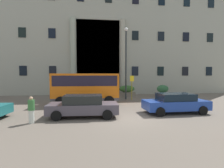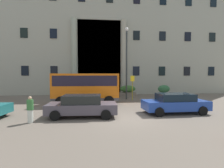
% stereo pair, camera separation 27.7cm
% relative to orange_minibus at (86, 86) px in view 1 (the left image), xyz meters
% --- Properties ---
extents(ground_plane, '(80.00, 64.00, 0.12)m').
position_rel_orange_minibus_xyz_m(ground_plane, '(2.84, -5.50, -1.77)').
color(ground_plane, '#655A4F').
extents(office_building_facade, '(37.88, 9.65, 15.12)m').
position_rel_orange_minibus_xyz_m(office_building_facade, '(2.83, 11.97, 5.85)').
color(office_building_facade, '#9D9D8B').
rests_on(office_building_facade, ground_plane).
extents(orange_minibus, '(6.04, 2.66, 2.87)m').
position_rel_orange_minibus_xyz_m(orange_minibus, '(0.00, 0.00, 0.00)').
color(orange_minibus, orange).
rests_on(orange_minibus, ground_plane).
extents(bus_stop_sign, '(0.44, 0.08, 2.67)m').
position_rel_orange_minibus_xyz_m(bus_stop_sign, '(4.85, 1.86, -0.06)').
color(bus_stop_sign, '#A0911C').
rests_on(bus_stop_sign, ground_plane).
extents(hedge_planter_far_west, '(1.41, 0.87, 1.47)m').
position_rel_orange_minibus_xyz_m(hedge_planter_far_west, '(1.47, 4.80, -1.00)').
color(hedge_planter_far_west, '#6A6157').
rests_on(hedge_planter_far_west, ground_plane).
extents(hedge_planter_entrance_right, '(2.05, 0.77, 1.45)m').
position_rel_orange_minibus_xyz_m(hedge_planter_entrance_right, '(4.89, 4.71, -1.00)').
color(hedge_planter_entrance_right, '#71685A').
rests_on(hedge_planter_entrance_right, ground_plane).
extents(hedge_planter_west, '(1.64, 0.78, 1.46)m').
position_rel_orange_minibus_xyz_m(hedge_planter_west, '(9.66, 4.88, -1.00)').
color(hedge_planter_west, slate).
rests_on(hedge_planter_west, ground_plane).
extents(parked_sedan_second, '(4.58, 2.09, 1.41)m').
position_rel_orange_minibus_xyz_m(parked_sedan_second, '(6.58, -4.46, -0.98)').
color(parked_sedan_second, '#20409C').
rests_on(parked_sedan_second, ground_plane).
extents(parked_hatchback_near, '(4.53, 2.07, 1.43)m').
position_rel_orange_minibus_xyz_m(parked_hatchback_near, '(0.03, -4.88, -0.97)').
color(parked_hatchback_near, '#4A434D').
rests_on(parked_hatchback_near, ground_plane).
extents(motorcycle_far_end, '(2.01, 0.55, 0.89)m').
position_rel_orange_minibus_xyz_m(motorcycle_far_end, '(0.28, -2.26, -1.25)').
color(motorcycle_far_end, black).
rests_on(motorcycle_far_end, ground_plane).
extents(pedestrian_woman_with_bag, '(0.36, 0.36, 1.53)m').
position_rel_orange_minibus_xyz_m(pedestrian_woman_with_bag, '(-2.81, -6.04, -0.94)').
color(pedestrian_woman_with_bag, silver).
rests_on(pedestrian_woman_with_bag, ground_plane).
extents(lamppost_plaza_centre, '(0.40, 0.40, 8.00)m').
position_rel_orange_minibus_xyz_m(lamppost_plaza_centre, '(4.35, 2.66, 2.93)').
color(lamppost_plaza_centre, '#313637').
rests_on(lamppost_plaza_centre, ground_plane).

